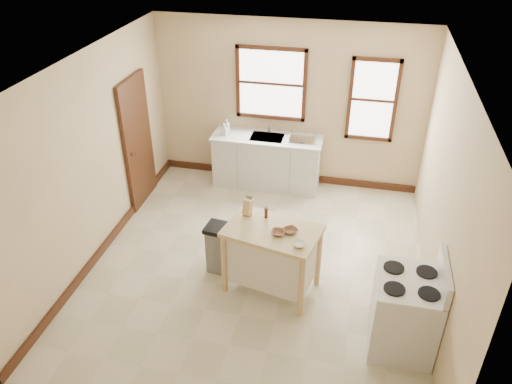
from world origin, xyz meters
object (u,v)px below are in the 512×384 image
at_px(soap_bottle_b, 224,129).
at_px(gas_stove, 406,304).
at_px(dish_rack, 303,138).
at_px(knife_block, 248,207).
at_px(kitchen_island, 272,259).
at_px(trash_bin, 220,248).
at_px(pepper_grinder, 266,213).
at_px(bowl_b, 291,231).
at_px(soap_bottle_a, 227,127).
at_px(bowl_a, 278,233).
at_px(bowl_c, 299,244).

height_order(soap_bottle_b, gas_stove, gas_stove).
relative_size(dish_rack, knife_block, 2.17).
relative_size(kitchen_island, trash_bin, 1.60).
distance_m(soap_bottle_b, knife_block, 2.45).
bearing_deg(pepper_grinder, soap_bottle_b, 117.19).
distance_m(dish_rack, kitchen_island, 2.63).
height_order(kitchen_island, knife_block, knife_block).
bearing_deg(pepper_grinder, knife_block, 173.18).
relative_size(pepper_grinder, bowl_b, 0.89).
bearing_deg(bowl_b, dish_rack, 94.56).
height_order(soap_bottle_a, bowl_a, soap_bottle_a).
height_order(dish_rack, trash_bin, dish_rack).
xyz_separation_m(dish_rack, gas_stove, (1.59, -3.19, -0.37)).
bearing_deg(dish_rack, bowl_a, -68.14).
xyz_separation_m(dish_rack, bowl_b, (0.21, -2.59, -0.02)).
height_order(soap_bottle_a, bowl_c, soap_bottle_a).
bearing_deg(gas_stove, bowl_c, 164.19).
relative_size(soap_bottle_a, knife_block, 1.24).
bearing_deg(soap_bottle_b, dish_rack, 13.46).
xyz_separation_m(soap_bottle_b, bowl_c, (1.67, -2.78, -0.07)).
height_order(soap_bottle_b, bowl_c, soap_bottle_b).
bearing_deg(trash_bin, dish_rack, 79.21).
distance_m(pepper_grinder, bowl_c, 0.70).
xyz_separation_m(bowl_c, gas_stove, (1.24, -0.35, -0.35)).
distance_m(dish_rack, pepper_grinder, 2.35).
bearing_deg(gas_stove, soap_bottle_a, 132.08).
bearing_deg(soap_bottle_b, soap_bottle_a, 72.15).
bearing_deg(bowl_b, soap_bottle_a, 120.04).
height_order(knife_block, trash_bin, knife_block).
relative_size(soap_bottle_a, bowl_a, 1.48).
xyz_separation_m(bowl_b, trash_bin, (-0.96, 0.22, -0.60)).
xyz_separation_m(soap_bottle_a, bowl_b, (1.50, -2.59, -0.09)).
relative_size(knife_block, bowl_c, 1.31).
relative_size(bowl_b, bowl_c, 1.10).
height_order(soap_bottle_b, bowl_b, soap_bottle_b).
bearing_deg(soap_bottle_a, pepper_grinder, -79.68).
bearing_deg(bowl_c, bowl_a, 147.69).
height_order(soap_bottle_a, pepper_grinder, soap_bottle_a).
bearing_deg(bowl_a, soap_bottle_a, 117.01).
xyz_separation_m(pepper_grinder, bowl_b, (0.35, -0.24, -0.05)).
height_order(knife_block, bowl_a, knife_block).
bearing_deg(soap_bottle_b, knife_block, -56.53).
bearing_deg(bowl_c, soap_bottle_a, 119.98).
bearing_deg(soap_bottle_a, dish_rack, -15.70).
height_order(trash_bin, gas_stove, gas_stove).
relative_size(dish_rack, pepper_grinder, 2.89).
relative_size(soap_bottle_a, dish_rack, 0.57).
relative_size(dish_rack, bowl_c, 2.83).
bearing_deg(trash_bin, gas_stove, -12.26).
bearing_deg(pepper_grinder, bowl_a, -56.07).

